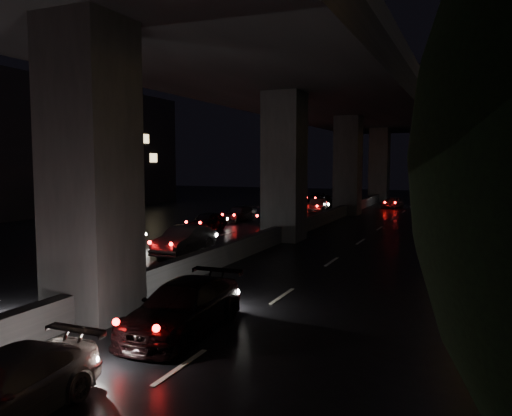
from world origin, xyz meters
The scene contains 17 objects.
ground centered at (0.00, 0.00, 0.00)m, with size 120.00×120.00×0.00m, color black.
viaduct centered at (0.00, 5.00, 8.34)m, with size 12.00×80.00×10.50m.
median_barrier centered at (0.00, 5.00, 0.42)m, with size 0.45×70.00×0.85m, color #353538.
building_left centered at (-27.00, 15.00, 5.50)m, with size 12.00×24.00×11.00m, color black.
tree_c centered at (11.00, 12.00, 4.20)m, with size 3.80×3.80×6.12m.
tree_d centered at (11.00, 28.00, 4.20)m, with size 3.80×3.80×6.12m.
streetlight_far centered at (10.97, 18.00, 5.66)m, with size 2.52×0.44×9.00m.
car_3 centered at (2.90, -10.14, 0.63)m, with size 1.76×4.32×1.25m, color black.
car_4 centered at (-6.34, -1.52, 0.60)m, with size 1.27×3.63×1.20m, color #242427.
car_5 centered at (-2.77, -0.84, 0.66)m, with size 1.39×3.98×1.31m, color #262629.
car_6 centered at (-5.81, 6.79, 0.57)m, with size 1.35×3.36×1.14m, color black.
car_7 centered at (-6.02, 11.77, 0.54)m, with size 1.51×3.72×1.08m, color black.
car_8 centered at (-2.87, 11.14, 0.66)m, with size 1.55×3.85×1.31m, color black.
car_9 centered at (-2.80, 20.88, 0.57)m, with size 1.20×3.45×1.14m, color #544E49.
car_10 centered at (-3.09, 24.57, 0.59)m, with size 1.95×4.22×1.17m, color black.
car_11 centered at (-5.86, 30.57, 0.54)m, with size 1.80×3.91×1.09m, color black.
car_12 centered at (2.61, 27.28, 0.54)m, with size 1.28×3.18×1.08m, color slate.
Camera 1 is at (9.39, -20.51, 4.20)m, focal length 35.00 mm.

